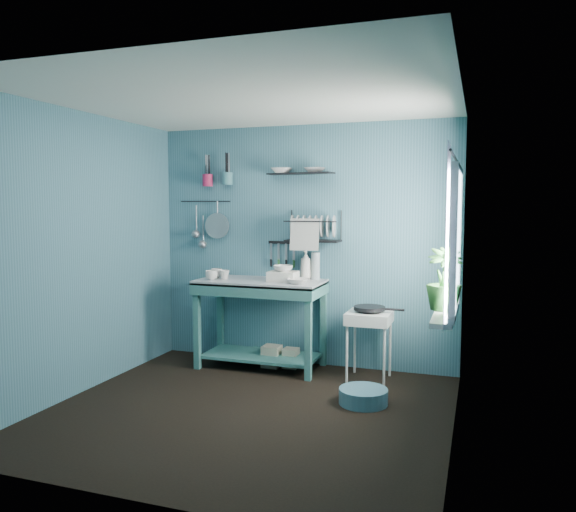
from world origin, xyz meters
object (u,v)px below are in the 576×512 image
(soap_bottle, at_px, (306,265))
(floor_basin, at_px, (363,396))
(mug_left, at_px, (211,275))
(storage_tin_large, at_px, (272,356))
(hotplate_stand, at_px, (369,346))
(colander, at_px, (217,226))
(utensil_cup_magenta, at_px, (208,180))
(utensil_cup_teal, at_px, (228,179))
(potted_plant, at_px, (444,279))
(water_bottle, at_px, (316,266))
(dish_rack, at_px, (313,226))
(wash_tub, at_px, (283,276))
(frying_pan, at_px, (369,308))
(storage_tin_small, at_px, (291,358))
(mug_mid, at_px, (224,275))
(mug_right, at_px, (217,273))
(work_counter, at_px, (261,324))

(soap_bottle, relative_size, floor_basin, 0.72)
(mug_left, xyz_separation_m, storage_tin_large, (0.58, 0.21, -0.85))
(soap_bottle, height_order, hotplate_stand, soap_bottle)
(mug_left, height_order, colander, colander)
(soap_bottle, bearing_deg, utensil_cup_magenta, 179.11)
(utensil_cup_teal, xyz_separation_m, potted_plant, (2.32, -0.88, -0.88))
(water_bottle, relative_size, dish_rack, 0.51)
(wash_tub, distance_m, frying_pan, 0.92)
(dish_rack, relative_size, storage_tin_small, 2.75)
(mug_mid, height_order, utensil_cup_teal, utensil_cup_teal)
(dish_rack, relative_size, utensil_cup_magenta, 4.23)
(mug_mid, xyz_separation_m, floor_basin, (1.60, -0.67, -0.89))
(mug_left, distance_m, storage_tin_large, 1.05)
(mug_right, height_order, water_bottle, water_bottle)
(mug_mid, relative_size, colander, 0.36)
(water_bottle, height_order, utensil_cup_teal, utensil_cup_teal)
(mug_left, bearing_deg, storage_tin_large, 19.90)
(mug_right, relative_size, colander, 0.44)
(hotplate_stand, bearing_deg, water_bottle, 155.21)
(utensil_cup_magenta, bearing_deg, soap_bottle, -0.89)
(mug_left, distance_m, water_bottle, 1.07)
(hotplate_stand, bearing_deg, colander, 169.25)
(work_counter, xyz_separation_m, frying_pan, (1.13, -0.05, 0.24))
(water_bottle, distance_m, potted_plant, 1.60)
(mug_right, height_order, colander, colander)
(wash_tub, height_order, utensil_cup_teal, utensil_cup_teal)
(utensil_cup_magenta, xyz_separation_m, utensil_cup_teal, (0.24, 0.00, 0.01))
(work_counter, xyz_separation_m, potted_plant, (1.85, -0.66, 0.63))
(work_counter, xyz_separation_m, floor_basin, (1.22, -0.73, -0.39))
(dish_rack, xyz_separation_m, potted_plant, (1.34, -0.83, -0.38))
(mug_mid, height_order, mug_right, mug_right)
(soap_bottle, distance_m, colander, 1.10)
(mug_mid, relative_size, storage_tin_small, 0.50)
(frying_pan, bearing_deg, storage_tin_small, 171.12)
(mug_right, relative_size, dish_rack, 0.22)
(soap_bottle, bearing_deg, potted_plant, -31.08)
(mug_mid, distance_m, hotplate_stand, 1.64)
(mug_left, relative_size, floor_basin, 0.30)
(utensil_cup_teal, distance_m, potted_plant, 2.63)
(utensil_cup_teal, relative_size, colander, 0.46)
(mug_left, xyz_separation_m, wash_tub, (0.73, 0.14, 0.00))
(soap_bottle, bearing_deg, frying_pan, -19.30)
(utensil_cup_teal, distance_m, colander, 0.53)
(mug_right, xyz_separation_m, hotplate_stand, (1.63, -0.05, -0.63))
(utensil_cup_magenta, relative_size, utensil_cup_teal, 1.00)
(utensil_cup_magenta, bearing_deg, potted_plant, -19.02)
(work_counter, xyz_separation_m, hotplate_stand, (1.13, -0.05, -0.13))
(wash_tub, bearing_deg, utensil_cup_teal, 161.61)
(mug_left, bearing_deg, colander, 107.62)
(wash_tub, bearing_deg, colander, 162.71)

